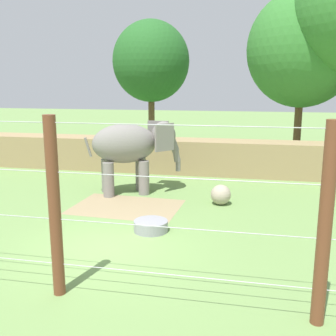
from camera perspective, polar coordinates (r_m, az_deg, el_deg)
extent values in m
plane|color=#6B8E4C|center=(11.76, -8.89, -11.41)|extent=(120.00, 120.00, 0.00)
cube|color=#937F5B|center=(15.42, -6.01, -5.57)|extent=(4.21, 3.08, 0.01)
cube|color=#997F56|center=(21.21, 0.97, 1.80)|extent=(36.00, 1.80, 1.77)
cylinder|color=gray|center=(17.66, -3.95, -0.82)|extent=(0.46, 0.46, 1.47)
cylinder|color=gray|center=(16.88, -3.50, -1.41)|extent=(0.46, 0.46, 1.47)
cylinder|color=gray|center=(17.48, -8.80, -1.06)|extent=(0.46, 0.46, 1.47)
cylinder|color=gray|center=(16.70, -8.56, -1.67)|extent=(0.46, 0.46, 1.47)
ellipsoid|color=gray|center=(16.89, -6.30, 3.54)|extent=(3.09, 2.49, 1.67)
ellipsoid|color=gray|center=(17.15, -0.64, 4.73)|extent=(1.43, 1.48, 1.21)
cube|color=gray|center=(17.73, -1.43, 4.97)|extent=(0.94, 0.11, 1.15)
cube|color=gray|center=(16.52, -0.51, 4.45)|extent=(0.68, 0.79, 1.15)
cylinder|color=gray|center=(17.31, 0.81, 3.35)|extent=(0.61, 0.52, 0.66)
cylinder|color=gray|center=(17.42, 1.21, 1.87)|extent=(0.45, 0.41, 0.61)
cylinder|color=gray|center=(17.52, 1.47, 0.49)|extent=(0.29, 0.29, 0.58)
cylinder|color=gray|center=(16.79, -11.44, 2.96)|extent=(0.33, 0.23, 0.84)
sphere|color=tan|center=(15.67, 7.61, -3.83)|extent=(0.79, 0.79, 0.79)
cylinder|color=brown|center=(8.93, -16.03, -5.60)|extent=(0.27, 0.27, 4.03)
cylinder|color=brown|center=(8.08, 21.66, -7.88)|extent=(0.27, 0.27, 4.03)
cylinder|color=#B7B7BC|center=(9.33, -14.72, -13.26)|extent=(11.75, 0.02, 0.02)
cylinder|color=#B7B7BC|center=(8.94, -15.08, -7.16)|extent=(11.75, 0.02, 0.02)
cylinder|color=#B7B7BC|center=(8.66, -15.45, -0.60)|extent=(11.75, 0.02, 0.02)
cylinder|color=#B7B7BC|center=(8.50, -15.85, 6.31)|extent=(11.75, 0.02, 0.02)
cylinder|color=gray|center=(12.86, -2.49, -8.33)|extent=(1.10, 1.10, 0.35)
cylinder|color=#38607A|center=(12.81, -2.50, -7.73)|extent=(1.01, 1.01, 0.02)
cylinder|color=brown|center=(24.97, 18.13, 5.24)|extent=(0.44, 0.44, 3.91)
ellipsoid|color=#33752D|center=(24.90, 18.86, 15.93)|extent=(6.36, 6.36, 6.68)
cylinder|color=brown|center=(28.29, -2.38, 6.57)|extent=(0.44, 0.44, 3.93)
ellipsoid|color=#235B23|center=(28.21, -2.46, 15.11)|extent=(5.28, 5.28, 5.54)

